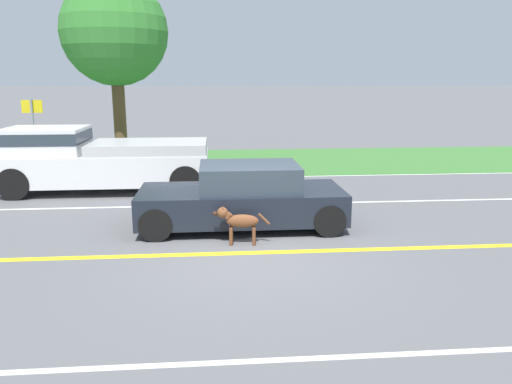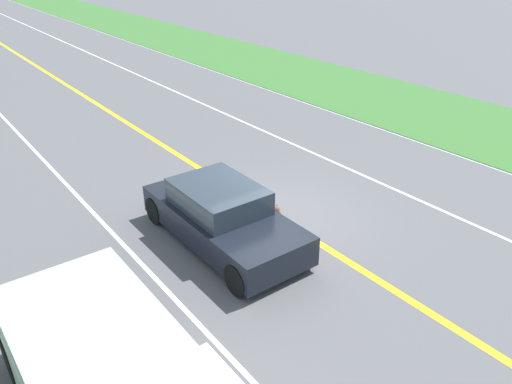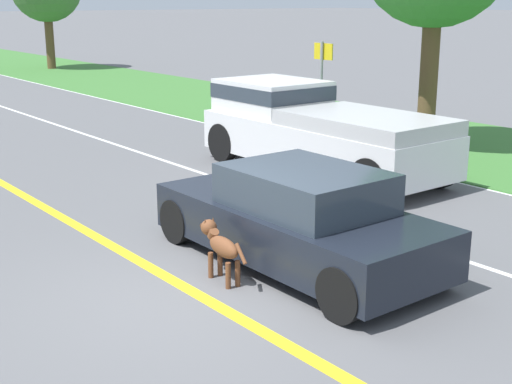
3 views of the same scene
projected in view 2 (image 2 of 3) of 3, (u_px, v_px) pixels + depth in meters
ground_plane at (279, 218)px, 12.08m from camera, size 400.00×400.00×0.00m
centre_divider_line at (279, 218)px, 12.08m from camera, size 0.18×160.00×0.01m
lane_edge_line_left at (449, 152)px, 15.84m from camera, size 0.14×160.00×0.01m
lane_dash_same_dir at (147, 270)px, 10.20m from camera, size 0.10×160.00×0.01m
lane_dash_oncoming at (376, 181)px, 13.96m from camera, size 0.10×160.00×0.01m
grass_verge_left at (500, 132)px, 17.45m from camera, size 6.00×160.00×0.03m
ego_car at (222, 217)px, 10.90m from camera, size 1.82×4.22×1.33m
dog at (268, 211)px, 11.47m from camera, size 0.27×1.08×0.74m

